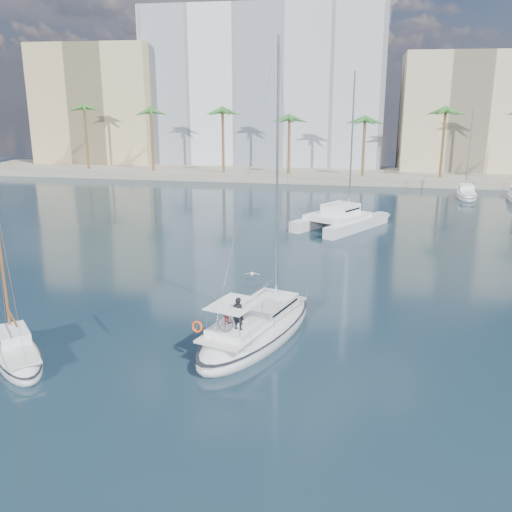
# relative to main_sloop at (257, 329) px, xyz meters

# --- Properties ---
(ground) EXTENTS (160.00, 160.00, 0.00)m
(ground) POSITION_rel_main_sloop_xyz_m (-0.70, 3.41, -0.53)
(ground) COLOR black
(ground) RESTS_ON ground
(quay) EXTENTS (120.00, 14.00, 1.20)m
(quay) POSITION_rel_main_sloop_xyz_m (-0.70, 64.41, 0.07)
(quay) COLOR gray
(quay) RESTS_ON ground
(building_modern) EXTENTS (42.00, 16.00, 28.00)m
(building_modern) POSITION_rel_main_sloop_xyz_m (-12.70, 76.41, 13.47)
(building_modern) COLOR silver
(building_modern) RESTS_ON ground
(building_tan_left) EXTENTS (22.00, 14.00, 22.00)m
(building_tan_left) POSITION_rel_main_sloop_xyz_m (-42.70, 72.41, 10.47)
(building_tan_left) COLOR tan
(building_tan_left) RESTS_ON ground
(building_beige) EXTENTS (20.00, 14.00, 20.00)m
(building_beige) POSITION_rel_main_sloop_xyz_m (21.30, 73.41, 9.47)
(building_beige) COLOR tan
(building_beige) RESTS_ON ground
(palm_left) EXTENTS (3.60, 3.60, 12.30)m
(palm_left) POSITION_rel_main_sloop_xyz_m (-34.70, 60.41, 9.75)
(palm_left) COLOR brown
(palm_left) RESTS_ON ground
(palm_centre) EXTENTS (3.60, 3.60, 12.30)m
(palm_centre) POSITION_rel_main_sloop_xyz_m (-0.70, 60.41, 9.75)
(palm_centre) COLOR brown
(palm_centre) RESTS_ON ground
(main_sloop) EXTENTS (6.98, 12.27, 17.35)m
(main_sloop) POSITION_rel_main_sloop_xyz_m (0.00, 0.00, 0.00)
(main_sloop) COLOR silver
(main_sloop) RESTS_ON ground
(small_sloop) EXTENTS (6.30, 6.64, 10.03)m
(small_sloop) POSITION_rel_main_sloop_xyz_m (-11.84, -5.23, -0.14)
(small_sloop) COLOR silver
(small_sloop) RESTS_ON ground
(catamaran) EXTENTS (9.95, 11.84, 15.66)m
(catamaran) POSITION_rel_main_sloop_xyz_m (3.32, 28.99, 0.58)
(catamaran) COLOR silver
(catamaran) RESTS_ON ground
(seagull) EXTENTS (1.17, 0.50, 0.22)m
(seagull) POSITION_rel_main_sloop_xyz_m (-2.25, 10.10, -0.01)
(seagull) COLOR silver
(seagull) RESTS_ON ground
(moored_yacht_a) EXTENTS (3.37, 9.52, 11.90)m
(moored_yacht_a) POSITION_rel_main_sloop_xyz_m (19.30, 50.41, -0.53)
(moored_yacht_a) COLOR silver
(moored_yacht_a) RESTS_ON ground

